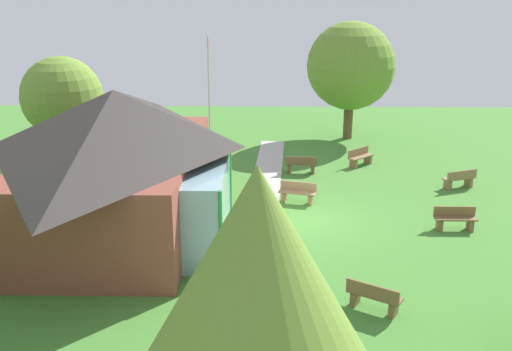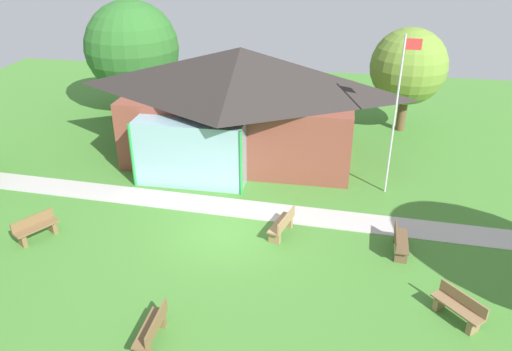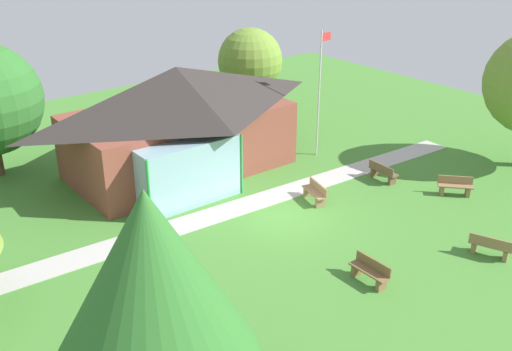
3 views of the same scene
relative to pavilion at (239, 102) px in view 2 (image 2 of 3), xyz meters
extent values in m
plane|color=#478433|center=(0.97, -6.53, -2.63)|extent=(44.00, 44.00, 0.00)
cube|color=brown|center=(0.07, 0.15, -1.10)|extent=(10.06, 5.41, 3.07)
pyramid|color=#2D2826|center=(0.07, 0.15, 1.43)|extent=(11.06, 6.41, 1.99)
cube|color=#8CB2BF|center=(-1.44, -3.15, -1.25)|extent=(4.53, 1.20, 2.76)
cylinder|color=green|center=(-3.70, -3.75, -1.25)|extent=(0.12, 0.12, 2.76)
cylinder|color=green|center=(0.83, -3.75, -1.25)|extent=(0.12, 0.12, 2.76)
cube|color=#BCB7B2|center=(0.97, -4.86, -2.62)|extent=(23.48, 2.41, 0.03)
cylinder|color=silver|center=(6.59, -2.47, 0.54)|extent=(0.08, 0.08, 6.35)
cube|color=red|center=(6.89, -2.47, 3.37)|extent=(0.60, 0.02, 0.40)
cube|color=brown|center=(6.85, -6.71, -2.18)|extent=(0.51, 1.52, 0.06)
cube|color=brown|center=(6.87, -6.16, -2.44)|extent=(0.41, 0.18, 0.39)
cube|color=brown|center=(6.82, -7.26, -2.44)|extent=(0.41, 0.18, 0.39)
cube|color=brown|center=(6.66, -6.70, -1.97)|extent=(0.13, 1.50, 0.36)
cube|color=olive|center=(8.10, -9.71, -2.18)|extent=(1.34, 1.40, 0.06)
cube|color=olive|center=(8.47, -10.11, -2.44)|extent=(0.40, 0.39, 0.39)
cube|color=olive|center=(7.72, -9.30, -2.44)|extent=(0.40, 0.39, 0.39)
cube|color=olive|center=(8.24, -9.58, -1.97)|extent=(1.06, 1.14, 0.36)
cube|color=brown|center=(-5.54, -8.05, -2.18)|extent=(1.16, 1.51, 0.06)
cube|color=brown|center=(-5.25, -7.58, -2.44)|extent=(0.42, 0.35, 0.39)
cube|color=brown|center=(-5.83, -8.52, -2.44)|extent=(0.42, 0.35, 0.39)
cube|color=brown|center=(-5.70, -7.95, -1.97)|extent=(0.83, 1.31, 0.36)
cube|color=brown|center=(0.07, -11.91, -2.18)|extent=(0.44, 1.50, 0.06)
cube|color=brown|center=(0.07, -12.46, -2.44)|extent=(0.40, 0.16, 0.39)
cube|color=brown|center=(0.07, -11.36, -2.44)|extent=(0.40, 0.16, 0.39)
cube|color=brown|center=(0.26, -11.91, -1.97)|extent=(0.06, 1.50, 0.36)
cube|color=#9E7A51|center=(2.78, -6.34, -2.18)|extent=(0.82, 1.56, 0.06)
cube|color=#9E7A51|center=(2.64, -6.87, -2.44)|extent=(0.43, 0.26, 0.39)
cube|color=#9E7A51|center=(2.93, -5.81, -2.44)|extent=(0.43, 0.26, 0.39)
cube|color=#9E7A51|center=(2.96, -6.39, -1.97)|extent=(0.46, 1.46, 0.36)
cylinder|color=brown|center=(-7.07, 5.04, -1.76)|extent=(0.54, 0.54, 1.74)
sphere|color=#2D6B28|center=(-7.07, 5.04, 1.04)|extent=(5.16, 5.16, 5.16)
cylinder|color=brown|center=(7.76, 4.65, -1.65)|extent=(0.47, 0.47, 1.97)
sphere|color=olive|center=(7.76, 4.65, 0.78)|extent=(3.84, 3.84, 3.84)
camera|label=1|loc=(-19.84, -5.13, 5.80)|focal=41.48mm
camera|label=2|loc=(4.44, -20.91, 7.20)|focal=34.67mm
camera|label=3|loc=(-13.08, -22.57, 8.77)|focal=40.99mm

